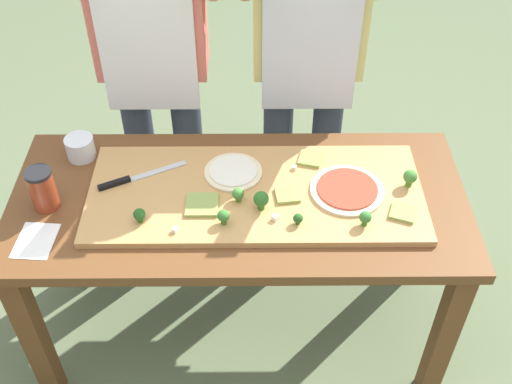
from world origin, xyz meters
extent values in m
plane|color=#60704C|center=(0.00, 0.00, 0.00)|extent=(8.00, 8.00, 0.00)
cube|color=brown|center=(-0.70, -0.28, 0.35)|extent=(0.07, 0.07, 0.70)
cube|color=brown|center=(0.70, -0.28, 0.35)|extent=(0.07, 0.07, 0.70)
cube|color=brown|center=(-0.70, 0.28, 0.35)|extent=(0.07, 0.07, 0.70)
cube|color=brown|center=(0.70, 0.28, 0.35)|extent=(0.07, 0.07, 0.70)
cube|color=brown|center=(0.00, 0.00, 0.72)|extent=(1.52, 0.68, 0.04)
cube|color=tan|center=(0.06, 0.01, 0.75)|extent=(1.11, 0.47, 0.02)
cube|color=#B7BABF|center=(-0.28, 0.10, 0.77)|extent=(0.19, 0.11, 0.00)
cube|color=black|center=(-0.41, 0.04, 0.77)|extent=(0.11, 0.06, 0.02)
cylinder|color=beige|center=(-0.02, 0.09, 0.77)|extent=(0.20, 0.20, 0.01)
cylinder|color=silver|center=(-0.02, 0.09, 0.78)|extent=(0.16, 0.16, 0.01)
cylinder|color=beige|center=(0.36, 0.00, 0.77)|extent=(0.24, 0.24, 0.01)
cylinder|color=#BC3D28|center=(0.36, 0.00, 0.78)|extent=(0.20, 0.20, 0.01)
cube|color=#899E4C|center=(0.25, 0.16, 0.77)|extent=(0.09, 0.09, 0.01)
cube|color=#899E4C|center=(-0.12, -0.07, 0.77)|extent=(0.11, 0.11, 0.01)
cube|color=#899E4C|center=(0.52, -0.10, 0.77)|extent=(0.10, 0.10, 0.01)
cube|color=#899E4C|center=(0.16, -0.02, 0.77)|extent=(0.08, 0.08, 0.01)
cylinder|color=#2C5915|center=(0.19, -0.15, 0.77)|extent=(0.01, 0.01, 0.01)
sphere|color=#23561E|center=(0.19, -0.15, 0.79)|extent=(0.03, 0.03, 0.03)
cylinder|color=#2C5915|center=(-0.31, -0.13, 0.77)|extent=(0.02, 0.02, 0.02)
sphere|color=#23561E|center=(-0.31, -0.13, 0.79)|extent=(0.04, 0.04, 0.04)
cylinder|color=#487A23|center=(0.57, 0.03, 0.78)|extent=(0.02, 0.02, 0.02)
sphere|color=#427F33|center=(0.57, 0.03, 0.80)|extent=(0.05, 0.05, 0.05)
cylinder|color=#3F7220|center=(0.40, -0.15, 0.77)|extent=(0.02, 0.02, 0.02)
sphere|color=#38752D|center=(0.40, -0.15, 0.80)|extent=(0.04, 0.04, 0.04)
cylinder|color=#366618|center=(0.07, -0.08, 0.78)|extent=(0.02, 0.02, 0.02)
sphere|color=#2D6623|center=(0.07, -0.08, 0.81)|extent=(0.05, 0.05, 0.05)
cylinder|color=#487A23|center=(0.00, -0.04, 0.77)|extent=(0.02, 0.02, 0.02)
sphere|color=#427F33|center=(0.00, -0.04, 0.79)|extent=(0.04, 0.04, 0.04)
cylinder|color=#3F7220|center=(-0.04, -0.14, 0.77)|extent=(0.02, 0.02, 0.02)
sphere|color=#38752D|center=(-0.04, -0.14, 0.80)|extent=(0.04, 0.04, 0.04)
cube|color=silver|center=(0.19, 0.11, 0.77)|extent=(0.02, 0.02, 0.01)
cube|color=white|center=(-0.19, -0.18, 0.77)|extent=(0.02, 0.02, 0.02)
cube|color=white|center=(0.12, -0.13, 0.77)|extent=(0.03, 0.03, 0.02)
cylinder|color=white|center=(-0.56, 0.21, 0.78)|extent=(0.10, 0.10, 0.08)
cylinder|color=white|center=(-0.56, 0.21, 0.76)|extent=(0.09, 0.09, 0.04)
cylinder|color=#99381E|center=(-0.63, -0.04, 0.81)|extent=(0.08, 0.08, 0.14)
cylinder|color=black|center=(-0.63, -0.04, 0.88)|extent=(0.09, 0.09, 0.01)
cube|color=white|center=(-0.63, -0.19, 0.74)|extent=(0.13, 0.16, 0.00)
cylinder|color=#333847|center=(-0.42, 0.54, 0.45)|extent=(0.12, 0.12, 0.90)
cylinder|color=#333847|center=(-0.22, 0.54, 0.45)|extent=(0.12, 0.12, 0.90)
cube|color=#DB6B5B|center=(-0.32, 0.54, 1.18)|extent=(0.40, 0.20, 0.55)
cube|color=white|center=(-0.32, 0.43, 1.09)|extent=(0.34, 0.01, 0.60)
cylinder|color=#333847|center=(0.15, 0.54, 0.45)|extent=(0.12, 0.12, 0.90)
cylinder|color=#333847|center=(0.35, 0.54, 0.45)|extent=(0.12, 0.12, 0.90)
cube|color=silver|center=(0.25, 0.43, 1.09)|extent=(0.34, 0.01, 0.60)
camera|label=1|loc=(0.05, -1.50, 2.18)|focal=43.91mm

